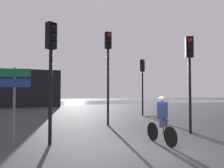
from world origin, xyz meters
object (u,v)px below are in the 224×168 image
Objects in this scene: distant_building at (2,88)px; traffic_light_near_right at (190,66)px; traffic_light_far_right at (143,77)px; direction_sign_post at (14,91)px; traffic_light_center at (108,61)px; traffic_light_near_left at (51,59)px; cyclist at (162,120)px.

distant_building is 24.22m from traffic_light_near_right.
traffic_light_near_right is 7.29m from traffic_light_far_right.
direction_sign_post is at bearing -81.35° from distant_building.
distant_building is 21.88m from direction_sign_post.
traffic_light_near_right is at bearing 125.39° from traffic_light_center.
traffic_light_near_left is 2.41× the size of cyclist.
traffic_light_near_left is at bearing 11.71° from traffic_light_far_right.
traffic_light_center reaches higher than traffic_light_near_left.
traffic_light_center is 5.56m from direction_sign_post.
cyclist is (-3.62, -8.44, -2.16)m from traffic_light_far_right.
cyclist is at bearing 129.73° from traffic_light_near_left.
traffic_light_near_left is 0.96× the size of traffic_light_far_right.
distant_building is at bearing -111.21° from traffic_light_near_left.
direction_sign_post is (3.29, -21.62, -0.49)m from distant_building.
cyclist is (8.04, -23.22, -1.46)m from distant_building.
traffic_light_near_right is 1.61× the size of direction_sign_post.
traffic_light_far_right is 1.65× the size of direction_sign_post.
direction_sign_post is at bearing 5.61° from traffic_light_far_right.
direction_sign_post is (-6.97, 0.30, -1.12)m from traffic_light_near_right.
traffic_light_near_right is at bearing 148.88° from traffic_light_near_left.
direction_sign_post reaches higher than cyclist.
traffic_light_near_left is 4.76m from traffic_light_center.
traffic_light_far_right is (1.41, 7.15, 0.07)m from traffic_light_near_right.
direction_sign_post is at bearing 22.96° from traffic_light_near_right.
traffic_light_near_right is 0.83× the size of traffic_light_center.
traffic_light_near_right reaches higher than cyclist.
traffic_light_far_right is at bearing -123.84° from direction_sign_post.
traffic_light_far_right is (11.66, -14.78, 0.70)m from distant_building.
traffic_light_center reaches higher than direction_sign_post.
traffic_light_center is at bearing -67.65° from distant_building.
cyclist is at bearing 178.33° from direction_sign_post.
distant_building is at bearing -70.34° from traffic_light_center.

